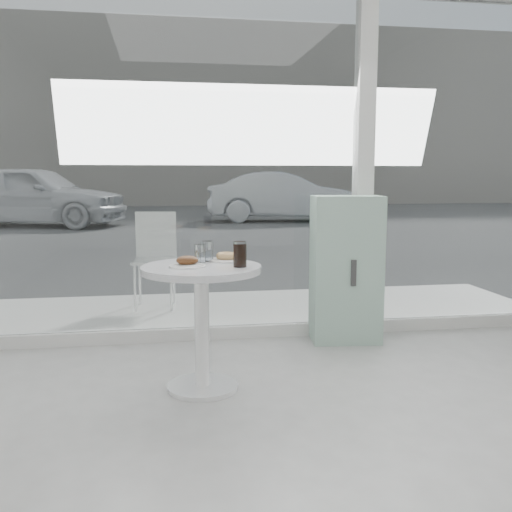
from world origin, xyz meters
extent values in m
cube|color=silver|center=(0.00, 3.00, 0.05)|extent=(5.00, 0.12, 0.10)
cube|color=silver|center=(0.90, 3.00, 1.50)|extent=(0.14, 0.14, 3.00)
cube|color=white|center=(-0.77, 3.00, 1.40)|extent=(3.21, 0.02, 2.60)
cube|color=white|center=(1.67, 3.00, 1.40)|extent=(1.41, 0.02, 2.60)
cylinder|color=white|center=(-0.50, 1.90, 0.01)|extent=(0.44, 0.44, 0.03)
cylinder|color=white|center=(-0.50, 1.90, 0.37)|extent=(0.09, 0.09, 0.70)
cylinder|color=white|center=(-0.50, 1.90, 0.75)|extent=(0.72, 0.72, 0.04)
cube|color=white|center=(0.00, 3.80, 0.03)|extent=(5.60, 1.60, 0.05)
cube|color=#363636|center=(0.00, 16.00, 0.00)|extent=(40.00, 24.00, 0.00)
cube|color=gray|center=(0.00, 25.00, 4.00)|extent=(40.00, 2.00, 8.00)
cube|color=#8CB29E|center=(0.70, 2.78, 0.58)|extent=(0.57, 0.41, 1.15)
cube|color=#333333|center=(0.70, 2.59, 0.58)|extent=(0.04, 0.02, 0.20)
cylinder|color=white|center=(-0.99, 3.83, 0.27)|extent=(0.02, 0.02, 0.44)
cylinder|color=white|center=(-0.65, 3.79, 0.27)|extent=(0.02, 0.02, 0.44)
cylinder|color=white|center=(-0.95, 4.16, 0.27)|extent=(0.02, 0.02, 0.44)
cylinder|color=white|center=(-0.62, 4.13, 0.27)|extent=(0.02, 0.02, 0.44)
cube|color=white|center=(-0.80, 3.98, 0.50)|extent=(0.43, 0.43, 0.03)
cube|color=white|center=(-0.78, 4.16, 0.74)|extent=(0.39, 0.06, 0.44)
imported|color=silver|center=(-4.00, 14.18, 0.80)|extent=(5.07, 3.17, 1.61)
imported|color=#A8ABB0|center=(2.74, 14.72, 0.71)|extent=(4.46, 1.93, 1.43)
cylinder|color=white|center=(-0.58, 1.87, 0.78)|extent=(0.21, 0.21, 0.01)
cube|color=silver|center=(-0.56, 1.86, 0.79)|extent=(0.14, 0.14, 0.00)
ellipsoid|color=#3D2410|center=(-0.58, 1.87, 0.81)|extent=(0.13, 0.10, 0.06)
ellipsoid|color=#3D2410|center=(-0.55, 1.89, 0.81)|extent=(0.07, 0.06, 0.04)
cylinder|color=white|center=(-0.33, 2.07, 0.78)|extent=(0.22, 0.22, 0.01)
torus|color=tan|center=(-0.33, 2.07, 0.80)|extent=(0.13, 0.13, 0.04)
cylinder|color=white|center=(-0.49, 2.05, 0.83)|extent=(0.07, 0.07, 0.11)
cylinder|color=white|center=(-0.49, 2.05, 0.80)|extent=(0.06, 0.06, 0.06)
cylinder|color=white|center=(-0.45, 2.09, 0.83)|extent=(0.08, 0.08, 0.13)
cylinder|color=white|center=(-0.45, 2.09, 0.81)|extent=(0.07, 0.07, 0.07)
cylinder|color=white|center=(-0.28, 1.82, 0.85)|extent=(0.08, 0.08, 0.15)
cylinder|color=black|center=(-0.28, 1.82, 0.84)|extent=(0.07, 0.07, 0.14)
camera|label=1|loc=(-0.73, -1.48, 1.30)|focal=40.00mm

